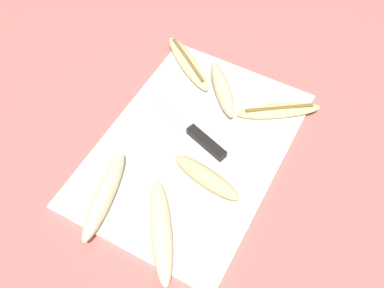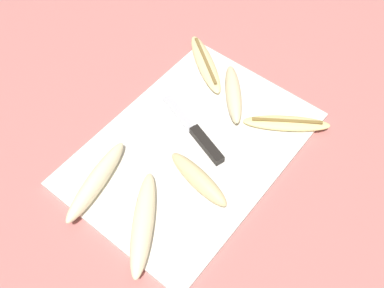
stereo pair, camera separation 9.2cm
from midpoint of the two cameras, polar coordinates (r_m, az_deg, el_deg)
ground_plane at (r=0.93m, az=-2.80°, el=-0.97°), size 4.00×4.00×0.00m
cutting_board at (r=0.93m, az=-2.81°, el=-0.76°), size 0.50×0.35×0.01m
knife at (r=0.93m, az=-1.75°, el=0.60°), size 0.08×0.21×0.02m
banana_ripe_center at (r=1.06m, az=-3.02°, el=10.09°), size 0.14×0.18×0.02m
banana_cream_curved at (r=0.99m, az=1.22°, el=6.84°), size 0.14×0.13×0.04m
banana_pale_long at (r=0.82m, az=-7.20°, el=-11.00°), size 0.19×0.15×0.03m
banana_golden_short at (r=0.98m, az=8.35°, el=4.05°), size 0.14×0.17×0.02m
banana_bright_far at (r=0.87m, az=-14.08°, el=-6.60°), size 0.20×0.08×0.04m
banana_mellow_near at (r=0.86m, az=-1.19°, el=-4.49°), size 0.06×0.16×0.04m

